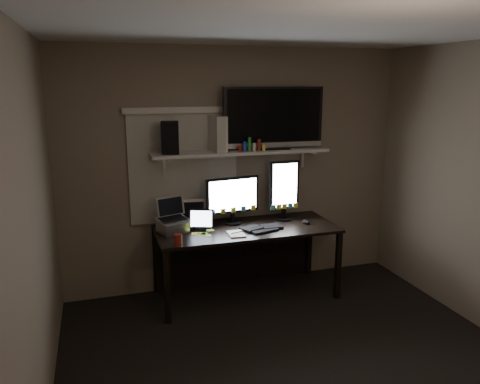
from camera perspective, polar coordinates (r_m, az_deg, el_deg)
name	(u,v)px	position (r m, az deg, el deg)	size (l,w,h in m)	color
floor	(305,375)	(3.81, 7.94, -21.22)	(3.60, 3.60, 0.00)	black
ceiling	(318,24)	(3.16, 9.46, 19.51)	(3.60, 3.60, 0.00)	silver
back_wall	(236,170)	(4.91, -0.54, 2.73)	(3.60, 3.60, 0.00)	#796657
left_wall	(28,241)	(2.98, -24.42, -5.46)	(3.60, 3.60, 0.00)	#796657
window_blinds	(184,168)	(4.75, -6.85, 2.91)	(1.10, 0.02, 1.10)	silver
desk	(243,240)	(4.85, 0.35, -5.91)	(1.80, 0.75, 0.73)	black
wall_shelf	(241,152)	(4.70, 0.08, 4.93)	(1.80, 0.35, 0.03)	beige
monitor_landscape	(233,200)	(4.75, -0.91, -0.99)	(0.57, 0.06, 0.50)	black
monitor_portrait	(284,190)	(4.89, 5.41, 0.23)	(0.32, 0.06, 0.64)	black
keyboard	(262,228)	(4.64, 2.64, -4.36)	(0.41, 0.16, 0.03)	black
mouse	(306,222)	(4.85, 8.04, -3.64)	(0.06, 0.10, 0.04)	black
notepad	(236,234)	(4.47, -0.47, -5.14)	(0.15, 0.21, 0.01)	white
tablet	(201,220)	(4.58, -4.80, -3.39)	(0.25, 0.10, 0.22)	black
file_sorter	(193,213)	(4.74, -5.73, -2.53)	(0.21, 0.10, 0.27)	black
laptop	(172,216)	(4.52, -8.24, -2.96)	(0.29, 0.24, 0.33)	#B0B0B4
cup	(178,240)	(4.20, -7.57, -5.83)	(0.07, 0.07, 0.11)	maroon
sticky_notes	(206,233)	(4.51, -4.14, -5.04)	(0.27, 0.20, 0.00)	#F1FF45
tv	(273,118)	(4.78, 4.09, 8.96)	(1.04, 0.19, 0.62)	black
game_console	(217,134)	(4.64, -2.77, 7.13)	(0.09, 0.29, 0.34)	beige
speaker	(170,138)	(4.52, -8.53, 6.56)	(0.16, 0.20, 0.30)	black
bottles	(252,144)	(4.64, 1.46, 5.82)	(0.21, 0.05, 0.13)	#A50F0C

